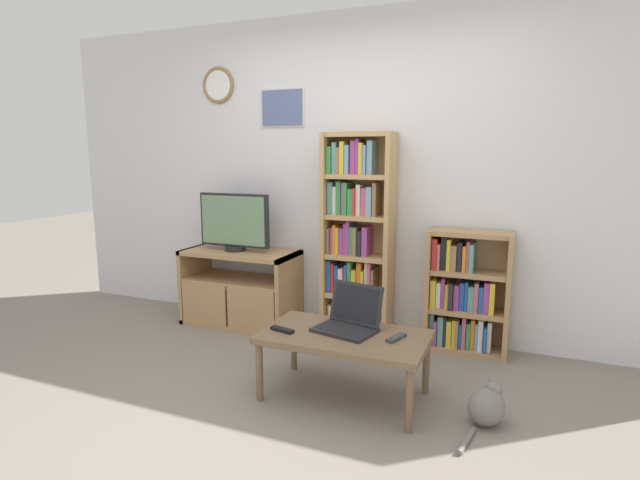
% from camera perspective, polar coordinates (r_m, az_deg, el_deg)
% --- Properties ---
extents(ground_plane, '(18.00, 18.00, 0.00)m').
position_cam_1_polar(ground_plane, '(2.99, -6.18, -20.10)').
color(ground_plane, gray).
extents(wall_back, '(5.89, 0.09, 2.60)m').
position_cam_1_polar(wall_back, '(4.14, 4.65, 7.34)').
color(wall_back, silver).
rests_on(wall_back, ground_plane).
extents(tv_stand, '(0.99, 0.48, 0.66)m').
position_cam_1_polar(tv_stand, '(4.43, -9.15, -5.38)').
color(tv_stand, tan).
rests_on(tv_stand, ground_plane).
extents(television, '(0.65, 0.18, 0.49)m').
position_cam_1_polar(television, '(4.34, -9.77, 2.02)').
color(television, black).
rests_on(television, tv_stand).
extents(bookshelf_tall, '(0.56, 0.26, 1.65)m').
position_cam_1_polar(bookshelf_tall, '(4.03, 4.08, 0.30)').
color(bookshelf_tall, tan).
rests_on(bookshelf_tall, ground_plane).
extents(bookshelf_short, '(0.61, 0.26, 0.93)m').
position_cam_1_polar(bookshelf_short, '(3.93, 16.16, -6.05)').
color(bookshelf_short, tan).
rests_on(bookshelf_short, ground_plane).
extents(coffee_table, '(1.00, 0.57, 0.41)m').
position_cam_1_polar(coffee_table, '(3.10, 2.80, -11.40)').
color(coffee_table, brown).
rests_on(coffee_table, ground_plane).
extents(laptop, '(0.42, 0.37, 0.27)m').
position_cam_1_polar(laptop, '(3.14, 3.37, -8.96)').
color(laptop, '#232326').
rests_on(laptop, coffee_table).
extents(remote_near_laptop, '(0.09, 0.17, 0.02)m').
position_cam_1_polar(remote_near_laptop, '(3.02, 8.70, -10.99)').
color(remote_near_laptop, '#38383A').
rests_on(remote_near_laptop, coffee_table).
extents(remote_far_from_laptop, '(0.17, 0.08, 0.02)m').
position_cam_1_polar(remote_far_from_laptop, '(3.13, -4.34, -10.18)').
color(remote_far_from_laptop, black).
rests_on(remote_far_from_laptop, coffee_table).
extents(cat, '(0.28, 0.51, 0.25)m').
position_cam_1_polar(cat, '(3.06, 18.56, -17.54)').
color(cat, slate).
rests_on(cat, ground_plane).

